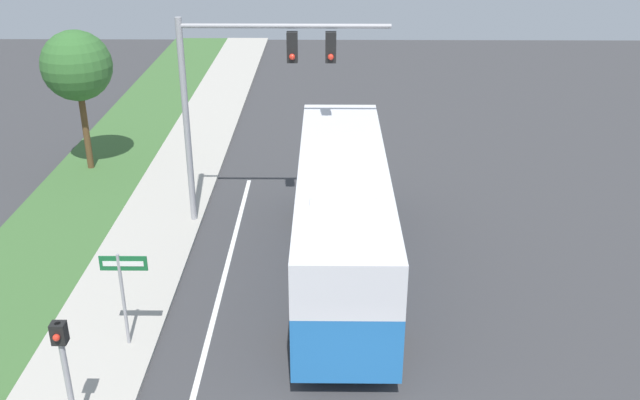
% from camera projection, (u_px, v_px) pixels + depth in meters
% --- Properties ---
extents(bus, '(2.58, 10.90, 3.60)m').
position_uv_depth(bus, '(343.00, 211.00, 19.65)').
color(bus, '#236BB7').
rests_on(bus, ground_plane).
extents(signal_gantry, '(6.33, 0.41, 6.66)m').
position_uv_depth(signal_gantry, '(245.00, 81.00, 21.50)').
color(signal_gantry, '#939399').
rests_on(signal_gantry, ground_plane).
extents(pedestrian_signal, '(0.28, 0.34, 2.72)m').
position_uv_depth(pedestrian_signal, '(64.00, 360.00, 13.79)').
color(pedestrian_signal, '#939399').
rests_on(pedestrian_signal, ground_plane).
extents(street_sign, '(1.10, 0.08, 2.56)m').
position_uv_depth(street_sign, '(124.00, 285.00, 16.56)').
color(street_sign, '#939399').
rests_on(street_sign, ground_plane).
extents(roadside_tree, '(2.57, 2.57, 5.28)m').
position_uv_depth(roadside_tree, '(77.00, 66.00, 25.96)').
color(roadside_tree, brown).
rests_on(roadside_tree, grass_verge).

